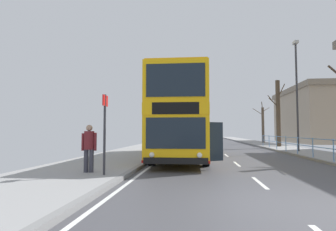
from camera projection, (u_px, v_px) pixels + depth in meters
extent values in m
cube|color=#45454A|center=(288.00, 207.00, 5.70)|extent=(8.40, 140.00, 0.06)
cube|color=silver|center=(259.00, 183.00, 8.29)|extent=(0.12, 2.00, 0.00)
cube|color=silver|center=(237.00, 164.00, 13.05)|extent=(0.12, 2.00, 0.00)
cube|color=silver|center=(226.00, 155.00, 17.81)|extent=(0.12, 2.00, 0.00)
cube|color=silver|center=(220.00, 150.00, 22.58)|extent=(0.12, 2.00, 0.00)
cube|color=silver|center=(216.00, 147.00, 27.34)|extent=(0.12, 2.00, 0.00)
cube|color=silver|center=(214.00, 145.00, 32.10)|extent=(0.12, 2.00, 0.00)
cube|color=silver|center=(211.00, 143.00, 36.87)|extent=(0.12, 2.00, 0.00)
cube|color=silver|center=(210.00, 142.00, 41.63)|extent=(0.12, 2.00, 0.00)
cube|color=silver|center=(209.00, 141.00, 46.40)|extent=(0.12, 2.00, 0.00)
cube|color=silver|center=(208.00, 140.00, 51.16)|extent=(0.12, 2.00, 0.00)
cube|color=silver|center=(207.00, 139.00, 55.92)|extent=(0.12, 2.00, 0.00)
cube|color=silver|center=(104.00, 200.00, 6.13)|extent=(0.12, 133.00, 0.00)
cube|color=gray|center=(89.00, 197.00, 6.17)|extent=(0.20, 140.00, 0.14)
cube|color=gray|center=(3.00, 195.00, 6.40)|extent=(4.00, 140.00, 0.14)
cube|color=#F4B20F|center=(182.00, 136.00, 15.75)|extent=(2.73, 11.01, 1.84)
cube|color=#F4B20F|center=(182.00, 116.00, 15.82)|extent=(2.75, 11.07, 0.48)
cube|color=#F4B20F|center=(182.00, 98.00, 15.89)|extent=(2.73, 11.01, 1.68)
cube|color=#D0970D|center=(181.00, 83.00, 15.94)|extent=(2.65, 10.68, 0.08)
cube|color=#19232D|center=(175.00, 133.00, 10.30)|extent=(2.26, 0.06, 1.18)
cube|color=black|center=(175.00, 108.00, 10.35)|extent=(1.80, 0.06, 0.46)
cube|color=#19232D|center=(175.00, 80.00, 10.42)|extent=(2.26, 0.06, 1.28)
cube|color=black|center=(175.00, 161.00, 10.23)|extent=(2.44, 0.12, 0.24)
cube|color=#B2140F|center=(182.00, 151.00, 15.70)|extent=(2.76, 11.07, 0.10)
cube|color=#19232D|center=(204.00, 132.00, 15.92)|extent=(0.15, 8.56, 0.96)
cube|color=#19232D|center=(204.00, 96.00, 15.77)|extent=(0.17, 9.88, 1.01)
cube|color=#19232D|center=(160.00, 132.00, 16.16)|extent=(0.15, 8.56, 0.96)
cube|color=#19232D|center=(159.00, 97.00, 16.01)|extent=(0.17, 9.88, 1.01)
sphere|color=white|center=(200.00, 155.00, 10.15)|extent=(0.20, 0.20, 0.20)
sphere|color=white|center=(152.00, 155.00, 10.32)|extent=(0.20, 0.20, 0.20)
cube|color=#19232D|center=(215.00, 141.00, 11.19)|extent=(0.67, 0.50, 1.58)
cube|color=black|center=(206.00, 141.00, 11.52)|extent=(0.11, 0.90, 1.58)
cylinder|color=black|center=(206.00, 154.00, 12.33)|extent=(0.32, 1.04, 1.04)
cylinder|color=black|center=(152.00, 154.00, 12.55)|extent=(0.32, 1.04, 1.04)
cylinder|color=black|center=(201.00, 146.00, 19.16)|extent=(0.32, 1.04, 1.04)
cylinder|color=black|center=(166.00, 146.00, 19.39)|extent=(0.32, 1.04, 1.04)
cylinder|color=#598CC6|center=(334.00, 150.00, 12.74)|extent=(0.05, 0.05, 1.07)
cylinder|color=#598CC6|center=(313.00, 147.00, 15.03)|extent=(0.05, 0.05, 1.07)
cylinder|color=#598CC6|center=(298.00, 145.00, 17.33)|extent=(0.05, 0.05, 1.07)
cylinder|color=#598CC6|center=(286.00, 144.00, 19.62)|extent=(0.05, 0.05, 1.07)
cylinder|color=#598CC6|center=(277.00, 142.00, 21.91)|extent=(0.05, 0.05, 1.07)
cylinder|color=#598CC6|center=(269.00, 141.00, 24.20)|extent=(0.05, 0.05, 1.07)
cylinder|color=#598CC6|center=(263.00, 141.00, 26.50)|extent=(0.05, 0.05, 1.07)
cylinder|color=#598CC6|center=(304.00, 138.00, 16.21)|extent=(0.04, 20.79, 0.04)
cylinder|color=#598CC6|center=(305.00, 145.00, 16.18)|extent=(0.04, 20.79, 0.04)
cylinder|color=#383842|center=(91.00, 160.00, 9.45)|extent=(0.16, 0.16, 0.83)
cylinder|color=#383842|center=(86.00, 160.00, 9.47)|extent=(0.16, 0.16, 0.83)
cylinder|color=maroon|center=(89.00, 140.00, 9.50)|extent=(0.35, 0.35, 0.63)
cylinder|color=maroon|center=(95.00, 142.00, 9.48)|extent=(0.10, 0.10, 0.60)
cylinder|color=maroon|center=(83.00, 142.00, 9.52)|extent=(0.10, 0.10, 0.60)
sphere|color=tan|center=(89.00, 128.00, 9.53)|extent=(0.22, 0.22, 0.22)
cube|color=maroon|center=(92.00, 139.00, 9.76)|extent=(0.28, 0.18, 0.48)
cylinder|color=#2D2D33|center=(105.00, 134.00, 8.97)|extent=(0.08, 0.08, 2.63)
cube|color=red|center=(105.00, 101.00, 9.06)|extent=(0.04, 0.44, 0.36)
cylinder|color=#38383D|center=(297.00, 97.00, 19.97)|extent=(0.14, 0.14, 7.87)
cube|color=#B2B2AD|center=(295.00, 43.00, 20.21)|extent=(0.28, 0.60, 0.20)
cylinder|color=brown|center=(263.00, 125.00, 34.96)|extent=(0.33, 0.33, 4.52)
cylinder|color=brown|center=(263.00, 115.00, 35.63)|extent=(0.43, 1.34, 2.02)
cylinder|color=brown|center=(266.00, 109.00, 35.36)|extent=(1.07, 0.74, 0.62)
cylinder|color=brown|center=(262.00, 106.00, 34.26)|extent=(0.60, 1.80, 0.99)
cylinder|color=brown|center=(258.00, 112.00, 35.73)|extent=(1.05, 1.30, 0.97)
cylinder|color=#4C3D2D|center=(278.00, 113.00, 26.27)|extent=(0.41, 0.41, 6.36)
cylinder|color=#4C3D2D|center=(279.00, 102.00, 26.73)|extent=(0.55, 0.92, 1.22)
cylinder|color=#4C3D2D|center=(273.00, 102.00, 26.38)|extent=(0.91, 0.09, 0.94)
cylinder|color=#4C3D2D|center=(273.00, 102.00, 25.83)|extent=(1.29, 1.22, 1.11)
cylinder|color=#4C3D2D|center=(281.00, 91.00, 26.06)|extent=(0.58, 0.72, 1.32)
cylinder|color=#4C3D2D|center=(277.00, 84.00, 27.30)|extent=(0.58, 1.85, 1.24)
cube|color=gray|center=(328.00, 118.00, 38.93)|extent=(10.75, 15.05, 7.06)
cube|color=slate|center=(327.00, 91.00, 39.16)|extent=(11.18, 15.65, 0.70)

